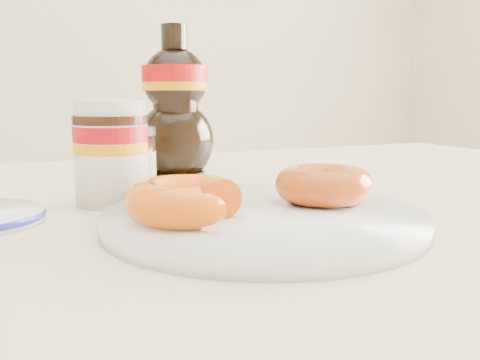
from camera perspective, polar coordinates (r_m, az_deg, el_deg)
name	(u,v)px	position (r m, az deg, el deg)	size (l,w,h in m)	color
dining_table	(226,274)	(0.61, -1.50, -10.04)	(1.40, 0.90, 0.75)	beige
plate	(264,218)	(0.48, 2.53, -4.10)	(0.29, 0.29, 0.01)	white
donut_bitten	(185,200)	(0.44, -5.93, -2.16)	(0.10, 0.10, 0.03)	#D7430C
donut_whole	(324,184)	(0.52, 8.91, -0.46)	(0.09, 0.09, 0.03)	#A8480A
nutella_jar	(111,148)	(0.59, -13.58, 3.29)	(0.08, 0.08, 0.11)	white
syrup_bottle	(175,102)	(0.76, -6.90, 8.22)	(0.11, 0.09, 0.21)	black
dark_jar	(133,165)	(0.60, -11.34, 1.60)	(0.05, 0.05, 0.08)	black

